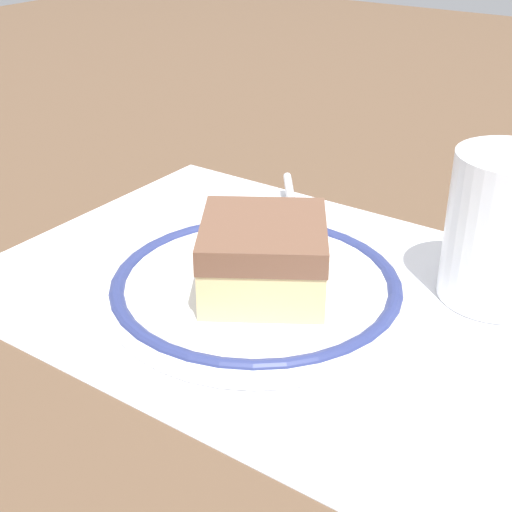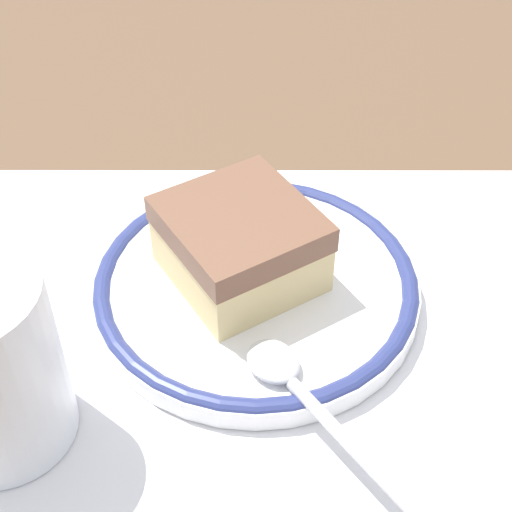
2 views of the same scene
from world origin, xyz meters
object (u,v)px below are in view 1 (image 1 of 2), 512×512
(cake_slice, at_px, (263,257))
(spoon, at_px, (295,221))
(plate, at_px, (256,288))
(napkin, at_px, (465,402))
(cup, at_px, (502,238))

(cake_slice, relative_size, spoon, 0.94)
(plate, bearing_deg, napkin, -9.02)
(spoon, relative_size, cup, 1.18)
(cake_slice, distance_m, spoon, 0.10)
(spoon, distance_m, cup, 0.16)
(cup, distance_m, napkin, 0.13)
(plate, distance_m, spoon, 0.09)
(plate, bearing_deg, spoon, 105.49)
(spoon, bearing_deg, cup, 3.14)
(spoon, height_order, cup, cup)
(plate, relative_size, cup, 1.94)
(cake_slice, height_order, napkin, cake_slice)
(spoon, xyz_separation_m, cup, (0.16, 0.01, 0.03))
(plate, height_order, spoon, spoon)
(napkin, bearing_deg, cup, 102.18)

